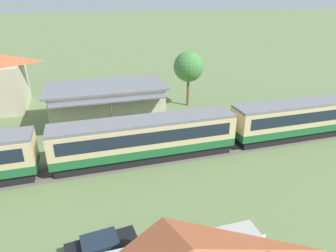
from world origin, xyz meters
TOP-DOWN VIEW (x-y plane):
  - passenger_train at (-25.71, 0.99)m, footprint 91.29×3.16m
  - railway_track at (-31.21, 0.99)m, footprint 140.51×3.60m
  - station_building at (-28.40, 11.79)m, footprint 14.42×8.60m
  - parked_car_black at (-31.16, -9.79)m, footprint 4.53×2.32m
  - yard_tree_0 at (-16.67, 14.51)m, footprint 4.17×4.17m

SIDE VIEW (x-z plane):
  - railway_track at x=-31.21m, z-range -0.01..0.03m
  - parked_car_black at x=-31.16m, z-range -0.02..1.16m
  - passenger_train at x=-25.71m, z-range 0.23..4.36m
  - station_building at x=-28.40m, z-range 0.03..4.69m
  - yard_tree_0 at x=-16.67m, z-range 1.75..9.47m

